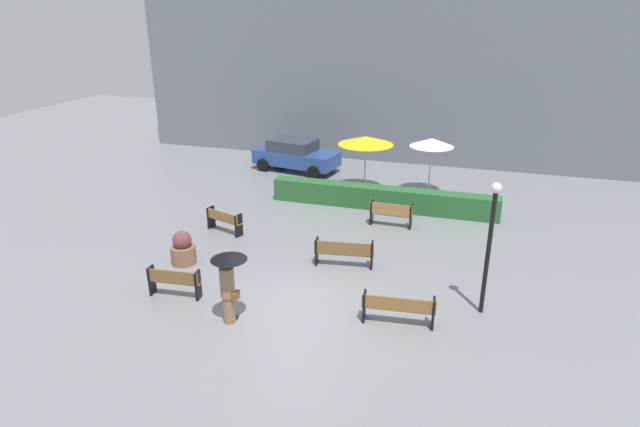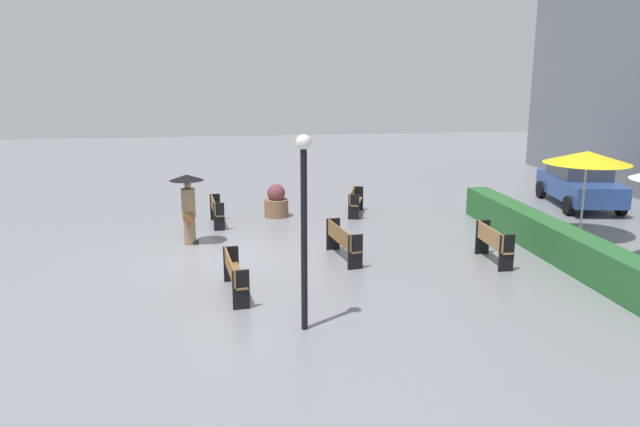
# 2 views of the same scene
# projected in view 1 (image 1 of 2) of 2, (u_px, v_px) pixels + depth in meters

# --- Properties ---
(ground_plane) EXTENTS (60.00, 60.00, 0.00)m
(ground_plane) POSITION_uv_depth(u_px,v_px,m) (290.00, 309.00, 14.57)
(ground_plane) COLOR gray
(bench_near_right) EXTENTS (1.91, 0.53, 0.84)m
(bench_near_right) POSITION_uv_depth(u_px,v_px,m) (398.00, 308.00, 13.68)
(bench_near_right) COLOR olive
(bench_near_right) RESTS_ON ground
(bench_near_left) EXTENTS (1.56, 0.46, 0.86)m
(bench_near_left) POSITION_uv_depth(u_px,v_px,m) (174.00, 281.00, 15.01)
(bench_near_left) COLOR brown
(bench_near_left) RESTS_ON ground
(bench_mid_center) EXTENTS (1.91, 0.62, 0.88)m
(bench_mid_center) POSITION_uv_depth(u_px,v_px,m) (344.00, 252.00, 16.77)
(bench_mid_center) COLOR brown
(bench_mid_center) RESTS_ON ground
(bench_back_row) EXTENTS (1.61, 0.39, 0.92)m
(bench_back_row) POSITION_uv_depth(u_px,v_px,m) (391.00, 213.00, 19.85)
(bench_back_row) COLOR #9E7242
(bench_back_row) RESTS_ON ground
(bench_far_left) EXTENTS (1.54, 0.79, 0.84)m
(bench_far_left) POSITION_uv_depth(u_px,v_px,m) (224.00, 220.00, 19.33)
(bench_far_left) COLOR olive
(bench_far_left) RESTS_ON ground
(pedestrian_with_umbrella) EXTENTS (0.93, 0.93, 1.99)m
(pedestrian_with_umbrella) POSITION_uv_depth(u_px,v_px,m) (228.00, 279.00, 13.52)
(pedestrian_with_umbrella) COLOR #8C6B4C
(pedestrian_with_umbrella) RESTS_ON ground
(planter_pot) EXTENTS (0.80, 0.80, 1.10)m
(planter_pot) POSITION_uv_depth(u_px,v_px,m) (183.00, 249.00, 17.02)
(planter_pot) COLOR brown
(planter_pot) RESTS_ON ground
(lamp_post) EXTENTS (0.28, 0.28, 3.69)m
(lamp_post) POSITION_uv_depth(u_px,v_px,m) (490.00, 235.00, 13.61)
(lamp_post) COLOR black
(lamp_post) RESTS_ON ground
(patio_umbrella_yellow) EXTENTS (2.40, 2.40, 2.55)m
(patio_umbrella_yellow) POSITION_uv_depth(u_px,v_px,m) (366.00, 140.00, 22.80)
(patio_umbrella_yellow) COLOR silver
(patio_umbrella_yellow) RESTS_ON ground
(patio_umbrella_white) EXTENTS (1.88, 1.88, 2.53)m
(patio_umbrella_white) POSITION_uv_depth(u_px,v_px,m) (432.00, 142.00, 22.52)
(patio_umbrella_white) COLOR silver
(patio_umbrella_white) RESTS_ON ground
(hedge_strip) EXTENTS (9.22, 0.70, 0.91)m
(hedge_strip) POSITION_uv_depth(u_px,v_px,m) (382.00, 198.00, 21.62)
(hedge_strip) COLOR #28602D
(hedge_strip) RESTS_ON ground
(building_facade) EXTENTS (28.00, 1.20, 11.65)m
(building_facade) POSITION_uv_depth(u_px,v_px,m) (397.00, 47.00, 26.69)
(building_facade) COLOR slate
(building_facade) RESTS_ON ground
(parked_car) EXTENTS (4.44, 2.55, 1.57)m
(parked_car) POSITION_uv_depth(u_px,v_px,m) (295.00, 154.00, 26.57)
(parked_car) COLOR #28478C
(parked_car) RESTS_ON ground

